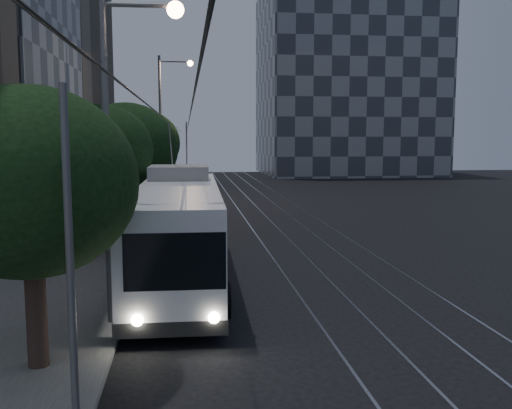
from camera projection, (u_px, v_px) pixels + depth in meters
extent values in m
plane|color=black|center=(278.00, 276.00, 20.80)|extent=(120.00, 120.00, 0.00)
cube|color=#65635E|center=(126.00, 208.00, 39.60)|extent=(5.00, 90.00, 0.15)
cube|color=#97989F|center=(237.00, 208.00, 40.54)|extent=(0.08, 90.00, 0.02)
cube|color=#97989F|center=(257.00, 207.00, 40.71)|extent=(0.08, 90.00, 0.02)
cube|color=#97989F|center=(279.00, 207.00, 40.90)|extent=(0.08, 90.00, 0.02)
cube|color=#97989F|center=(298.00, 207.00, 41.07)|extent=(0.08, 90.00, 0.02)
cylinder|color=black|center=(177.00, 128.00, 39.37)|extent=(0.02, 90.00, 0.02)
cylinder|color=black|center=(187.00, 128.00, 39.45)|extent=(0.02, 90.00, 0.02)
cylinder|color=slate|center=(70.00, 257.00, 9.95)|extent=(0.14, 0.14, 6.00)
cylinder|color=slate|center=(147.00, 176.00, 29.65)|extent=(0.14, 0.14, 6.00)
cylinder|color=slate|center=(163.00, 160.00, 49.36)|extent=(0.14, 0.14, 6.00)
cylinder|color=slate|center=(169.00, 153.00, 69.07)|extent=(0.14, 0.14, 6.00)
cube|color=gray|center=(28.00, 18.00, 57.85)|extent=(14.00, 22.00, 34.00)
cube|color=#353B44|center=(346.00, 83.00, 75.71)|extent=(22.00, 18.00, 24.00)
cube|color=white|center=(179.00, 230.00, 19.65)|extent=(2.94, 12.77, 3.02)
cube|color=black|center=(179.00, 268.00, 19.81)|extent=(2.98, 12.81, 0.37)
cube|color=black|center=(179.00, 224.00, 20.16)|extent=(2.95, 10.12, 1.11)
cube|color=black|center=(175.00, 262.00, 13.38)|extent=(2.40, 0.13, 1.38)
cube|color=black|center=(180.00, 202.00, 25.86)|extent=(2.20, 0.12, 1.06)
cube|color=#29F74D|center=(174.00, 221.00, 13.26)|extent=(1.70, 0.09, 0.34)
cube|color=gray|center=(179.00, 173.00, 22.57)|extent=(2.35, 2.38, 0.53)
sphere|color=white|center=(137.00, 320.00, 13.39)|extent=(0.28, 0.28, 0.28)
sphere|color=white|center=(214.00, 318.00, 13.60)|extent=(0.28, 0.28, 0.28)
cylinder|color=slate|center=(171.00, 149.00, 23.52)|extent=(0.06, 4.79, 2.16)
cylinder|color=slate|center=(187.00, 149.00, 23.60)|extent=(0.06, 4.79, 2.16)
cylinder|color=black|center=(130.00, 303.00, 15.65)|extent=(0.32, 1.06, 1.06)
cylinder|color=black|center=(224.00, 300.00, 15.96)|extent=(0.32, 1.06, 1.06)
cylinder|color=black|center=(147.00, 253.00, 22.41)|extent=(0.32, 1.06, 1.06)
cylinder|color=black|center=(213.00, 251.00, 22.73)|extent=(0.32, 1.06, 1.06)
cylinder|color=black|center=(150.00, 243.00, 24.42)|extent=(0.32, 1.06, 1.06)
cylinder|color=black|center=(211.00, 242.00, 24.73)|extent=(0.32, 1.06, 1.06)
imported|color=#9FA2A6|center=(189.00, 218.00, 29.81)|extent=(3.27, 6.11, 1.63)
imported|color=silver|center=(171.00, 201.00, 38.27)|extent=(2.17, 4.45, 1.46)
imported|color=silver|center=(184.00, 201.00, 39.53)|extent=(2.34, 4.48, 1.24)
imported|color=#B9B9BE|center=(175.00, 193.00, 44.36)|extent=(2.89, 4.15, 1.30)
imported|color=silver|center=(190.00, 186.00, 49.43)|extent=(2.13, 4.36, 1.43)
cylinder|color=black|center=(37.00, 317.00, 12.24)|extent=(0.44, 0.44, 2.46)
ellipsoid|color=black|center=(30.00, 182.00, 11.89)|extent=(4.50, 4.50, 4.05)
cylinder|color=black|center=(103.00, 220.00, 25.56)|extent=(0.44, 0.44, 2.72)
ellipsoid|color=black|center=(101.00, 151.00, 25.19)|extent=(4.60, 4.60, 4.14)
cylinder|color=black|center=(128.00, 208.00, 31.53)|extent=(0.44, 0.44, 2.28)
ellipsoid|color=black|center=(127.00, 149.00, 31.14)|extent=(5.61, 5.61, 5.05)
cylinder|color=black|center=(135.00, 196.00, 35.72)|extent=(0.44, 0.44, 2.66)
ellipsoid|color=black|center=(134.00, 146.00, 35.35)|extent=(4.75, 4.75, 4.27)
cylinder|color=black|center=(144.00, 187.00, 43.52)|extent=(0.44, 0.44, 2.46)
ellipsoid|color=black|center=(143.00, 143.00, 43.12)|extent=(5.58, 5.58, 5.02)
cylinder|color=black|center=(150.00, 174.00, 58.18)|extent=(0.44, 0.44, 2.51)
ellipsoid|color=black|center=(149.00, 142.00, 57.79)|extent=(5.28, 5.28, 4.75)
cylinder|color=slate|center=(107.00, 164.00, 14.80)|extent=(0.20, 0.20, 8.75)
cylinder|color=slate|center=(141.00, 5.00, 14.43)|extent=(1.92, 0.12, 0.12)
sphere|color=#FBC18A|center=(175.00, 10.00, 14.55)|extent=(0.44, 0.44, 0.44)
cylinder|color=slate|center=(161.00, 129.00, 43.90)|extent=(0.20, 0.20, 11.16)
cylinder|color=slate|center=(175.00, 62.00, 43.42)|extent=(2.45, 0.12, 0.12)
sphere|color=#FBC18A|center=(190.00, 63.00, 43.57)|extent=(0.44, 0.44, 0.44)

